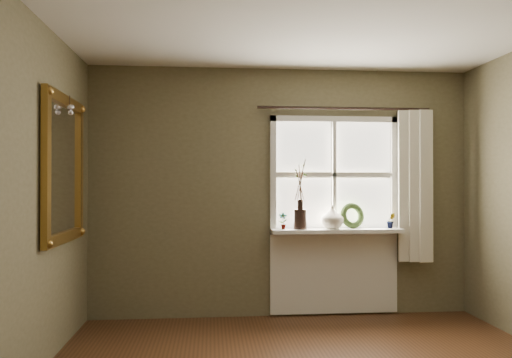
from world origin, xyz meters
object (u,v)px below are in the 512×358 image
object	(u,v)px
wreath	(352,218)
dark_jug	(300,219)
cream_vase	(332,217)
gilt_mirror	(64,168)

from	to	relation	value
wreath	dark_jug	bearing A→B (deg)	170.00
cream_vase	wreath	bearing A→B (deg)	10.11
gilt_mirror	wreath	bearing A→B (deg)	17.50
dark_jug	gilt_mirror	size ratio (longest dim) A/B	0.17
gilt_mirror	dark_jug	bearing A→B (deg)	20.77
cream_vase	wreath	world-z (taller)	same
dark_jug	wreath	world-z (taller)	wreath
dark_jug	cream_vase	bearing A→B (deg)	0.00
cream_vase	dark_jug	bearing A→B (deg)	180.00
wreath	gilt_mirror	distance (m)	2.87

